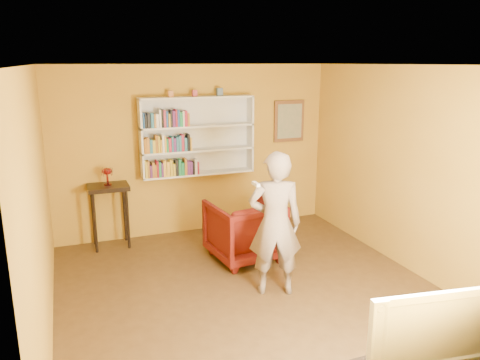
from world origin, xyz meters
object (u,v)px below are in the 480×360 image
Objects in this scene: console_table at (109,196)px; television at (428,324)px; armchair at (244,230)px; person at (275,224)px; ruby_lustre at (107,173)px; bookshelf at (197,136)px.

console_table is 4.88m from television.
person is at bearing 81.83° from armchair.
person is (1.70, -2.20, 0.08)m from console_table.
person reaches higher than armchair.
console_table is 0.35m from ruby_lustre.
person is (-0.03, -1.06, 0.45)m from armchair.
bookshelf is 1.03× the size of person.
console_table is (-1.42, -0.16, -0.80)m from bookshelf.
armchair is at bearing -33.66° from console_table.
television is at bearing -84.09° from bookshelf.
television is at bearing -67.11° from ruby_lustre.
ruby_lustre reaches higher than television.
console_table is 2.78m from person.
ruby_lustre is at bearing -173.58° from bookshelf.
television is (0.21, -2.30, -0.06)m from person.
ruby_lustre is 0.15× the size of person.
person is at bearing -52.44° from console_table.
bookshelf is at bearing 6.42° from console_table.
television is at bearing 113.44° from person.
person reaches higher than ruby_lustre.
television is (1.90, -4.50, -0.33)m from ruby_lustre.
ruby_lustre reaches higher than armchair.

